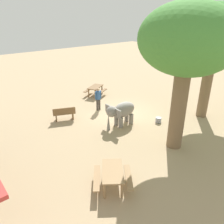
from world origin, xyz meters
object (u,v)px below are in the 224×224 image
object	(u,v)px
elephant	(121,111)
picnic_table_far	(95,89)
shade_tree_main	(187,42)
shade_tree_secondary	(215,33)
picnic_table_near	(113,174)
person_handler	(98,97)
wooden_bench	(64,113)
feed_bucket	(158,120)

from	to	relation	value
elephant	picnic_table_far	world-z (taller)	elephant
shade_tree_main	shade_tree_secondary	distance (m)	4.62
picnic_table_near	elephant	bearing A→B (deg)	172.17
elephant	shade_tree_main	size ratio (longest dim) A/B	0.30
picnic_table_near	person_handler	bearing A→B (deg)	-174.73
elephant	shade_tree_secondary	world-z (taller)	shade_tree_secondary
wooden_bench	feed_bucket	size ratio (longest dim) A/B	4.01
feed_bucket	picnic_table_near	bearing A→B (deg)	113.44
shade_tree_main	wooden_bench	size ratio (longest dim) A/B	4.75
elephant	picnic_table_near	world-z (taller)	elephant
elephant	shade_tree_secondary	bearing A→B (deg)	155.94
shade_tree_secondary	feed_bucket	bearing A→B (deg)	68.71
elephant	shade_tree_main	bearing A→B (deg)	100.30
shade_tree_secondary	picnic_table_far	bearing A→B (deg)	22.14
person_handler	picnic_table_far	world-z (taller)	person_handler
person_handler	feed_bucket	size ratio (longest dim) A/B	4.50
elephant	feed_bucket	bearing A→B (deg)	150.53
wooden_bench	picnic_table_near	world-z (taller)	wooden_bench
wooden_bench	person_handler	bearing A→B (deg)	22.34
shade_tree_main	picnic_table_far	xyz separation A→B (m)	(8.81, -1.35, -4.57)
picnic_table_near	shade_tree_secondary	bearing A→B (deg)	136.23
shade_tree_secondary	wooden_bench	distance (m)	10.19
picnic_table_near	shade_tree_main	bearing A→B (deg)	131.02
wooden_bench	feed_bucket	distance (m)	5.96
shade_tree_secondary	picnic_table_far	world-z (taller)	shade_tree_secondary
shade_tree_secondary	wooden_bench	world-z (taller)	shade_tree_secondary
shade_tree_secondary	picnic_table_far	distance (m)	9.53
person_handler	feed_bucket	world-z (taller)	person_handler
picnic_table_far	picnic_table_near	bearing A→B (deg)	-150.90
picnic_table_near	feed_bucket	bearing A→B (deg)	150.89
wooden_bench	shade_tree_main	bearing A→B (deg)	-41.69
shade_tree_secondary	picnic_table_near	world-z (taller)	shade_tree_secondary
elephant	feed_bucket	world-z (taller)	elephant
person_handler	shade_tree_secondary	distance (m)	8.19
shade_tree_main	shade_tree_secondary	xyz separation A→B (m)	(1.09, -4.49, 0.07)
elephant	person_handler	bearing A→B (deg)	-95.01
picnic_table_far	feed_bucket	bearing A→B (deg)	-117.57
feed_bucket	shade_tree_secondary	bearing A→B (deg)	-111.29
shade_tree_secondary	feed_bucket	xyz separation A→B (m)	(1.17, 2.99, -5.07)
shade_tree_secondary	picnic_table_far	size ratio (longest dim) A/B	3.41
feed_bucket	elephant	bearing A→B (deg)	59.29
person_handler	shade_tree_main	size ratio (longest dim) A/B	0.24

